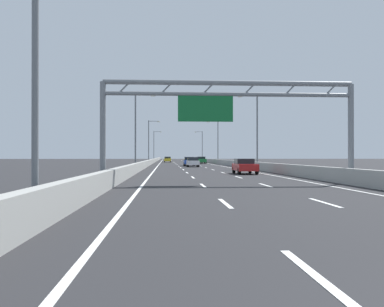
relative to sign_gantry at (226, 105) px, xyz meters
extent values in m
plane|color=#262628|center=(0.20, 76.52, -4.82)|extent=(260.00, 260.00, 0.00)
cube|color=white|center=(-1.60, -19.98, -4.82)|extent=(0.16, 3.00, 0.01)
cube|color=white|center=(-1.60, -10.98, -4.82)|extent=(0.16, 3.00, 0.01)
cube|color=white|center=(-1.60, -1.98, -4.82)|extent=(0.16, 3.00, 0.01)
cube|color=white|center=(-1.60, 7.02, -4.82)|extent=(0.16, 3.00, 0.01)
cube|color=white|center=(-1.60, 16.02, -4.82)|extent=(0.16, 3.00, 0.01)
cube|color=white|center=(-1.60, 25.02, -4.82)|extent=(0.16, 3.00, 0.01)
cube|color=white|center=(-1.60, 34.02, -4.82)|extent=(0.16, 3.00, 0.01)
cube|color=white|center=(-1.60, 43.02, -4.82)|extent=(0.16, 3.00, 0.01)
cube|color=white|center=(-1.60, 52.02, -4.82)|extent=(0.16, 3.00, 0.01)
cube|color=white|center=(-1.60, 61.02, -4.82)|extent=(0.16, 3.00, 0.01)
cube|color=white|center=(-1.60, 70.02, -4.82)|extent=(0.16, 3.00, 0.01)
cube|color=white|center=(-1.60, 79.02, -4.82)|extent=(0.16, 3.00, 0.01)
cube|color=white|center=(-1.60, 88.02, -4.82)|extent=(0.16, 3.00, 0.01)
cube|color=white|center=(-1.60, 97.02, -4.82)|extent=(0.16, 3.00, 0.01)
cube|color=white|center=(-1.60, 106.02, -4.82)|extent=(0.16, 3.00, 0.01)
cube|color=white|center=(-1.60, 115.02, -4.82)|extent=(0.16, 3.00, 0.01)
cube|color=white|center=(-1.60, 124.02, -4.82)|extent=(0.16, 3.00, 0.01)
cube|color=white|center=(-1.60, 133.02, -4.82)|extent=(0.16, 3.00, 0.01)
cube|color=white|center=(2.00, -10.98, -4.82)|extent=(0.16, 3.00, 0.01)
cube|color=white|center=(2.00, -1.98, -4.82)|extent=(0.16, 3.00, 0.01)
cube|color=white|center=(2.00, 7.02, -4.82)|extent=(0.16, 3.00, 0.01)
cube|color=white|center=(2.00, 16.02, -4.82)|extent=(0.16, 3.00, 0.01)
cube|color=white|center=(2.00, 25.02, -4.82)|extent=(0.16, 3.00, 0.01)
cube|color=white|center=(2.00, 34.02, -4.82)|extent=(0.16, 3.00, 0.01)
cube|color=white|center=(2.00, 43.02, -4.82)|extent=(0.16, 3.00, 0.01)
cube|color=white|center=(2.00, 52.02, -4.82)|extent=(0.16, 3.00, 0.01)
cube|color=white|center=(2.00, 61.02, -4.82)|extent=(0.16, 3.00, 0.01)
cube|color=white|center=(2.00, 70.02, -4.82)|extent=(0.16, 3.00, 0.01)
cube|color=white|center=(2.00, 79.02, -4.82)|extent=(0.16, 3.00, 0.01)
cube|color=white|center=(2.00, 88.02, -4.82)|extent=(0.16, 3.00, 0.01)
cube|color=white|center=(2.00, 97.02, -4.82)|extent=(0.16, 3.00, 0.01)
cube|color=white|center=(2.00, 106.02, -4.82)|extent=(0.16, 3.00, 0.01)
cube|color=white|center=(2.00, 115.02, -4.82)|extent=(0.16, 3.00, 0.01)
cube|color=white|center=(2.00, 124.02, -4.82)|extent=(0.16, 3.00, 0.01)
cube|color=white|center=(2.00, 133.02, -4.82)|extent=(0.16, 3.00, 0.01)
cube|color=white|center=(-5.05, 64.52, -4.82)|extent=(0.16, 176.00, 0.01)
cube|color=white|center=(5.45, 64.52, -4.82)|extent=(0.16, 176.00, 0.01)
cube|color=#9E9E99|center=(-6.70, 86.52, -4.35)|extent=(0.45, 220.00, 0.95)
cube|color=#9E9E99|center=(7.10, 86.52, -4.35)|extent=(0.45, 220.00, 0.95)
cylinder|color=gray|center=(-7.53, 0.00, -1.72)|extent=(0.36, 0.36, 6.20)
cylinder|color=gray|center=(7.92, 0.00, -1.72)|extent=(0.36, 0.36, 6.20)
cylinder|color=gray|center=(0.20, 0.00, 1.38)|extent=(15.45, 0.32, 0.32)
cylinder|color=gray|center=(0.20, 0.00, 0.68)|extent=(15.45, 0.26, 0.26)
cylinder|color=gray|center=(-6.24, 0.00, 1.03)|extent=(0.74, 0.10, 0.74)
cylinder|color=gray|center=(-3.67, 0.00, 1.03)|extent=(0.74, 0.10, 0.74)
cylinder|color=gray|center=(-1.09, 0.00, 1.03)|extent=(0.74, 0.10, 0.74)
cylinder|color=gray|center=(1.48, 0.00, 1.03)|extent=(0.74, 0.10, 0.74)
cylinder|color=gray|center=(4.06, 0.00, 1.03)|extent=(0.74, 0.10, 0.74)
cylinder|color=gray|center=(6.63, 0.00, 1.03)|extent=(0.74, 0.10, 0.74)
cube|color=#146B33|center=(-1.27, 0.00, -0.22)|extent=(3.40, 0.12, 1.60)
cylinder|color=slate|center=(-7.50, -13.37, -0.07)|extent=(0.20, 0.20, 9.50)
cylinder|color=slate|center=(-7.50, 27.18, -0.07)|extent=(0.20, 0.20, 9.50)
cylinder|color=slate|center=(-6.40, 27.18, 4.53)|extent=(2.20, 0.12, 0.12)
cube|color=#F2EAC6|center=(-5.30, 27.18, 4.43)|extent=(0.56, 0.28, 0.20)
cylinder|color=slate|center=(7.90, 27.18, -0.07)|extent=(0.20, 0.20, 9.50)
cylinder|color=slate|center=(6.80, 27.18, 4.53)|extent=(2.20, 0.12, 0.12)
cube|color=#F2EAC6|center=(5.70, 27.18, 4.43)|extent=(0.56, 0.28, 0.20)
cylinder|color=slate|center=(-7.50, 67.73, -0.07)|extent=(0.20, 0.20, 9.50)
cylinder|color=slate|center=(-6.40, 67.73, 4.53)|extent=(2.20, 0.12, 0.12)
cube|color=#F2EAC6|center=(-5.30, 67.73, 4.43)|extent=(0.56, 0.28, 0.20)
cylinder|color=slate|center=(7.90, 67.73, -0.07)|extent=(0.20, 0.20, 9.50)
cylinder|color=slate|center=(6.80, 67.73, 4.53)|extent=(2.20, 0.12, 0.12)
cube|color=#F2EAC6|center=(5.70, 67.73, 4.43)|extent=(0.56, 0.28, 0.20)
cylinder|color=slate|center=(-7.50, 108.28, -0.07)|extent=(0.20, 0.20, 9.50)
cylinder|color=slate|center=(-6.40, 108.28, 4.53)|extent=(2.20, 0.12, 0.12)
cube|color=#F2EAC6|center=(-5.30, 108.28, 4.43)|extent=(0.56, 0.28, 0.20)
cylinder|color=slate|center=(7.90, 108.28, -0.07)|extent=(0.20, 0.20, 9.50)
cylinder|color=slate|center=(6.80, 108.28, 4.53)|extent=(2.20, 0.12, 0.12)
cube|color=#F2EAC6|center=(5.70, 108.28, 4.43)|extent=(0.56, 0.28, 0.20)
cube|color=silver|center=(0.39, 38.44, -4.18)|extent=(1.77, 4.15, 0.65)
cube|color=black|center=(0.39, 38.03, -3.62)|extent=(1.55, 1.72, 0.47)
cylinder|color=black|center=(-0.38, 39.97, -4.50)|extent=(0.22, 0.64, 0.64)
cylinder|color=black|center=(1.17, 39.97, -4.50)|extent=(0.22, 0.64, 0.64)
cylinder|color=black|center=(-0.38, 36.92, -4.50)|extent=(0.22, 0.64, 0.64)
cylinder|color=black|center=(1.17, 36.92, -4.50)|extent=(0.22, 0.64, 0.64)
cube|color=#2347AD|center=(0.22, 45.08, -4.17)|extent=(1.80, 4.55, 0.67)
cube|color=black|center=(0.22, 44.84, -3.58)|extent=(1.58, 1.96, 0.51)
cylinder|color=black|center=(-0.57, 46.80, -4.50)|extent=(0.22, 0.64, 0.64)
cylinder|color=black|center=(1.01, 46.80, -4.50)|extent=(0.22, 0.64, 0.64)
cylinder|color=black|center=(-0.57, 43.35, -4.50)|extent=(0.22, 0.64, 0.64)
cylinder|color=black|center=(1.01, 43.35, -4.50)|extent=(0.22, 0.64, 0.64)
cube|color=red|center=(3.64, 13.07, -4.19)|extent=(1.81, 4.14, 0.63)
cube|color=black|center=(3.64, 13.43, -3.63)|extent=(1.59, 1.92, 0.47)
cylinder|color=black|center=(2.85, 14.59, -4.50)|extent=(0.22, 0.64, 0.64)
cylinder|color=black|center=(4.43, 14.59, -4.50)|extent=(0.22, 0.64, 0.64)
cylinder|color=black|center=(2.85, 11.55, -4.50)|extent=(0.22, 0.64, 0.64)
cylinder|color=black|center=(4.43, 11.55, -4.50)|extent=(0.22, 0.64, 0.64)
cube|color=yellow|center=(-3.27, 83.39, -4.16)|extent=(1.77, 4.28, 0.68)
cube|color=black|center=(-3.27, 83.52, -3.59)|extent=(1.55, 1.90, 0.46)
cylinder|color=black|center=(-4.04, 84.98, -4.50)|extent=(0.22, 0.64, 0.64)
cylinder|color=black|center=(-2.50, 84.98, -4.50)|extent=(0.22, 0.64, 0.64)
cylinder|color=black|center=(-4.04, 81.81, -4.50)|extent=(0.22, 0.64, 0.64)
cylinder|color=black|center=(-2.50, 81.81, -4.50)|extent=(0.22, 0.64, 0.64)
cube|color=#A8ADB2|center=(3.73, 71.04, -4.20)|extent=(1.84, 4.45, 0.60)
cube|color=black|center=(3.73, 70.80, -3.66)|extent=(1.62, 2.03, 0.48)
cylinder|color=black|center=(2.92, 72.72, -4.50)|extent=(0.22, 0.64, 0.64)
cylinder|color=black|center=(4.54, 72.72, -4.50)|extent=(0.22, 0.64, 0.64)
cylinder|color=black|center=(2.92, 69.36, -4.50)|extent=(0.22, 0.64, 0.64)
cylinder|color=black|center=(4.54, 69.36, -4.50)|extent=(0.22, 0.64, 0.64)
cube|color=#1E7A38|center=(3.91, 64.64, -4.15)|extent=(1.87, 4.69, 0.70)
cube|color=black|center=(3.91, 64.92, -3.56)|extent=(1.65, 1.89, 0.49)
cylinder|color=black|center=(3.09, 66.43, -4.50)|extent=(0.22, 0.64, 0.64)
cylinder|color=black|center=(4.74, 66.43, -4.50)|extent=(0.22, 0.64, 0.64)
cylinder|color=black|center=(3.09, 62.85, -4.50)|extent=(0.22, 0.64, 0.64)
cylinder|color=black|center=(4.74, 62.85, -4.50)|extent=(0.22, 0.64, 0.64)
camera|label=1|loc=(-3.71, -25.88, -3.13)|focal=39.55mm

